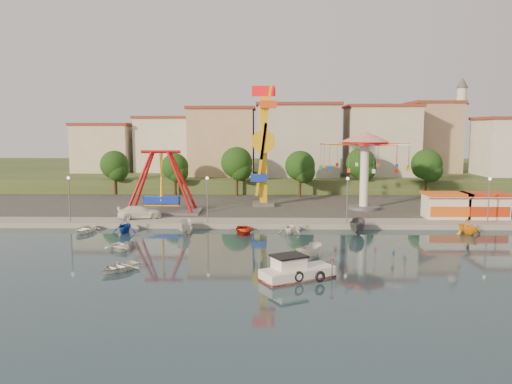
{
  "coord_description": "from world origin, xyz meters",
  "views": [
    {
      "loc": [
        -1.17,
        -43.49,
        11.33
      ],
      "look_at": [
        -2.44,
        14.0,
        4.0
      ],
      "focal_mm": 35.0,
      "sensor_mm": 36.0,
      "label": 1
    }
  ],
  "objects_px": {
    "pirate_ship_ride": "(162,183)",
    "skiff": "(310,252)",
    "wave_swinger": "(365,152)",
    "rowboat_a": "(120,247)",
    "cabin_motorboat": "(296,272)",
    "kamikaze_tower": "(264,148)",
    "van": "(140,212)"
  },
  "relations": [
    {
      "from": "kamikaze_tower",
      "to": "rowboat_a",
      "type": "xyz_separation_m",
      "value": [
        -13.42,
        -23.2,
        -8.28
      ]
    },
    {
      "from": "pirate_ship_ride",
      "to": "van",
      "type": "relative_size",
      "value": 1.93
    },
    {
      "from": "cabin_motorboat",
      "to": "rowboat_a",
      "type": "relative_size",
      "value": 1.92
    },
    {
      "from": "skiff",
      "to": "van",
      "type": "distance_m",
      "value": 25.26
    },
    {
      "from": "pirate_ship_ride",
      "to": "skiff",
      "type": "bearing_deg",
      "value": -50.55
    },
    {
      "from": "kamikaze_tower",
      "to": "van",
      "type": "distance_m",
      "value": 19.3
    },
    {
      "from": "pirate_ship_ride",
      "to": "skiff",
      "type": "xyz_separation_m",
      "value": [
        17.19,
        -20.89,
        -3.69
      ]
    },
    {
      "from": "rowboat_a",
      "to": "skiff",
      "type": "xyz_separation_m",
      "value": [
        17.53,
        -3.3,
        0.38
      ]
    },
    {
      "from": "wave_swinger",
      "to": "cabin_motorboat",
      "type": "bearing_deg",
      "value": -109.94
    },
    {
      "from": "pirate_ship_ride",
      "to": "cabin_motorboat",
      "type": "height_order",
      "value": "pirate_ship_ride"
    },
    {
      "from": "kamikaze_tower",
      "to": "rowboat_a",
      "type": "distance_m",
      "value": 28.05
    },
    {
      "from": "rowboat_a",
      "to": "kamikaze_tower",
      "type": "bearing_deg",
      "value": 22.14
    },
    {
      "from": "kamikaze_tower",
      "to": "pirate_ship_ride",
      "type": "bearing_deg",
      "value": -156.78
    },
    {
      "from": "wave_swinger",
      "to": "van",
      "type": "relative_size",
      "value": 2.24
    },
    {
      "from": "pirate_ship_ride",
      "to": "wave_swinger",
      "type": "relative_size",
      "value": 0.86
    },
    {
      "from": "rowboat_a",
      "to": "skiff",
      "type": "relative_size",
      "value": 0.85
    },
    {
      "from": "pirate_ship_ride",
      "to": "skiff",
      "type": "distance_m",
      "value": 27.31
    },
    {
      "from": "cabin_motorboat",
      "to": "kamikaze_tower",
      "type": "bearing_deg",
      "value": 66.0
    },
    {
      "from": "cabin_motorboat",
      "to": "skiff",
      "type": "xyz_separation_m",
      "value": [
        1.5,
        5.41,
        0.18
      ]
    },
    {
      "from": "rowboat_a",
      "to": "cabin_motorboat",
      "type": "bearing_deg",
      "value": -66.33
    },
    {
      "from": "kamikaze_tower",
      "to": "wave_swinger",
      "type": "distance_m",
      "value": 13.56
    },
    {
      "from": "wave_swinger",
      "to": "cabin_motorboat",
      "type": "height_order",
      "value": "wave_swinger"
    },
    {
      "from": "kamikaze_tower",
      "to": "wave_swinger",
      "type": "relative_size",
      "value": 1.42
    },
    {
      "from": "van",
      "to": "rowboat_a",
      "type": "bearing_deg",
      "value": 169.06
    },
    {
      "from": "pirate_ship_ride",
      "to": "cabin_motorboat",
      "type": "bearing_deg",
      "value": -59.17
    },
    {
      "from": "wave_swinger",
      "to": "cabin_motorboat",
      "type": "relative_size",
      "value": 1.94
    },
    {
      "from": "kamikaze_tower",
      "to": "skiff",
      "type": "height_order",
      "value": "kamikaze_tower"
    },
    {
      "from": "wave_swinger",
      "to": "van",
      "type": "distance_m",
      "value": 30.05
    },
    {
      "from": "wave_swinger",
      "to": "rowboat_a",
      "type": "distance_m",
      "value": 34.87
    },
    {
      "from": "kamikaze_tower",
      "to": "van",
      "type": "height_order",
      "value": "kamikaze_tower"
    },
    {
      "from": "rowboat_a",
      "to": "skiff",
      "type": "bearing_deg",
      "value": -48.49
    },
    {
      "from": "kamikaze_tower",
      "to": "cabin_motorboat",
      "type": "xyz_separation_m",
      "value": [
        2.62,
        -31.91,
        -8.08
      ]
    }
  ]
}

